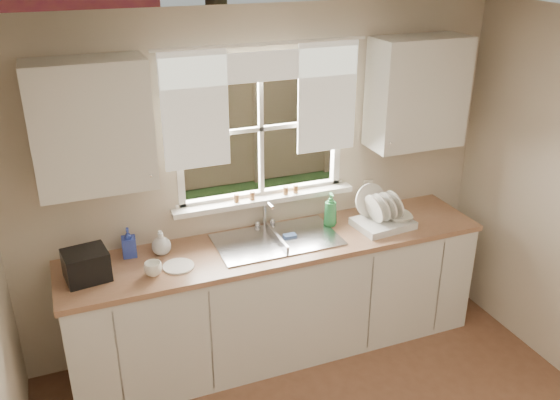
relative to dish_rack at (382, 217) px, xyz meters
name	(u,v)px	position (x,y,z in m)	size (l,w,h in m)	color
room_walls	(425,351)	(-0.81, -1.70, 0.25)	(3.62, 4.02, 2.50)	beige
ceiling	(449,55)	(-0.81, -1.63, 1.51)	(3.60, 4.00, 0.02)	silver
window	(262,151)	(-0.81, 0.37, 0.50)	(1.38, 0.16, 1.06)	white
curtains	(264,91)	(-0.81, 0.32, 0.95)	(1.50, 0.03, 0.81)	white
base_cabinets	(279,299)	(-0.81, 0.05, -0.55)	(3.00, 0.62, 0.87)	silver
countertop	(278,245)	(-0.81, 0.05, -0.10)	(3.04, 0.65, 0.04)	#9E6F4F
upper_cabinet_left	(91,126)	(-1.96, 0.19, 0.86)	(0.70, 0.33, 0.80)	silver
upper_cabinet_right	(417,93)	(0.34, 0.19, 0.86)	(0.70, 0.33, 0.80)	silver
wall_outlet	(368,187)	(0.07, 0.35, 0.09)	(0.08, 0.01, 0.12)	beige
sill_jars	(268,193)	(-0.79, 0.31, 0.19)	(0.50, 0.04, 0.06)	brown
sink	(277,249)	(-0.81, 0.08, -0.15)	(0.88, 0.52, 0.40)	#B7B7BC
dish_rack	(382,217)	(0.00, 0.00, 0.00)	(0.44, 0.35, 0.30)	silver
bowl	(399,217)	(0.12, -0.05, 0.00)	(0.19, 0.19, 0.05)	white
soap_bottle_a	(330,209)	(-0.35, 0.16, 0.05)	(0.10, 0.10, 0.26)	#2A8141
soap_bottle_b	(129,242)	(-1.82, 0.24, 0.03)	(0.09, 0.09, 0.21)	#2F43B0
soap_bottle_c	(161,242)	(-1.61, 0.19, 0.01)	(0.13, 0.13, 0.17)	beige
saucer	(178,266)	(-1.55, -0.03, -0.07)	(0.21, 0.21, 0.01)	white
cup	(153,269)	(-1.72, -0.07, -0.03)	(0.11, 0.11, 0.09)	white
black_appliance	(86,265)	(-2.11, 0.04, 0.02)	(0.26, 0.23, 0.19)	black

